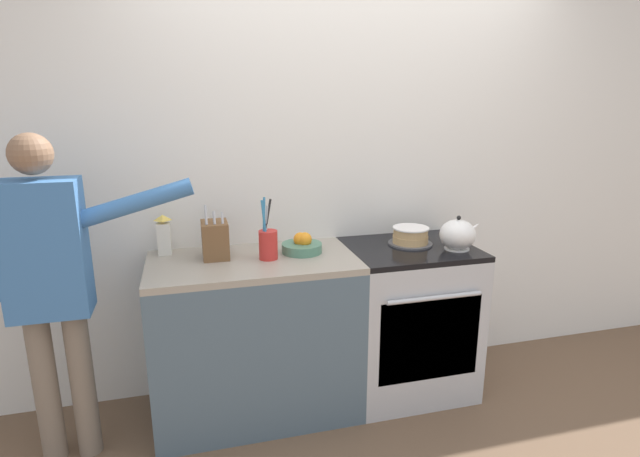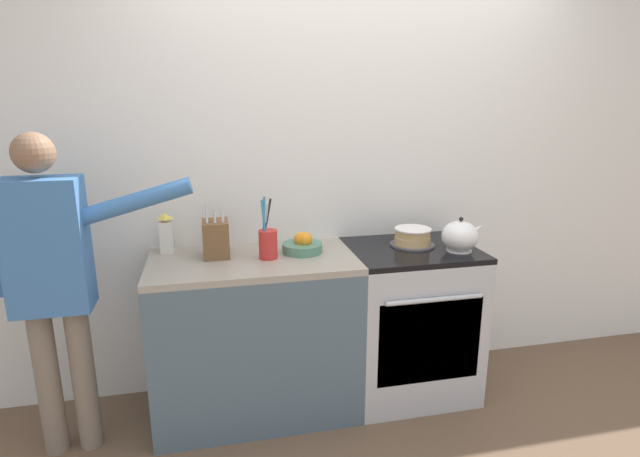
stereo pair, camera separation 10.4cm
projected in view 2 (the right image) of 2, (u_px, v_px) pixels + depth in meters
ground_plane at (379, 423)px, 2.70m from camera, size 16.00×16.00×0.00m
wall_back at (351, 169)px, 2.95m from camera, size 8.00×0.04×2.60m
counter_cabinet at (256, 335)px, 2.74m from camera, size 1.09×0.60×0.89m
stove_range at (409, 320)px, 2.93m from camera, size 0.71×0.63×0.89m
layer_cake at (413, 237)px, 2.85m from camera, size 0.25×0.25×0.10m
tea_kettle at (460, 236)px, 2.74m from camera, size 0.24×0.20×0.19m
knife_block at (216, 238)px, 2.64m from camera, size 0.13×0.17×0.29m
utensil_crock at (268, 242)px, 2.61m from camera, size 0.10×0.10×0.33m
fruit_bowl at (303, 245)px, 2.72m from camera, size 0.22×0.22×0.11m
milk_carton at (166, 234)px, 2.70m from camera, size 0.07×0.07×0.22m
person_baker at (53, 272)px, 2.29m from camera, size 0.91×0.20×1.57m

